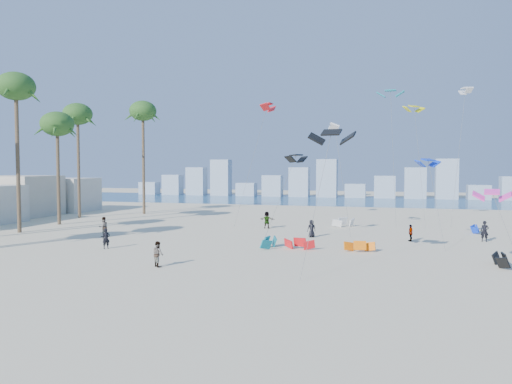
# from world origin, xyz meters

# --- Properties ---
(ground) EXTENTS (220.00, 220.00, 0.00)m
(ground) POSITION_xyz_m (0.00, 0.00, 0.00)
(ground) COLOR beige
(ground) RESTS_ON ground
(ocean) EXTENTS (220.00, 220.00, 0.00)m
(ocean) POSITION_xyz_m (0.00, 72.00, 0.01)
(ocean) COLOR navy
(ocean) RESTS_ON ground
(kitesurfer_near) EXTENTS (0.71, 0.71, 1.66)m
(kitesurfer_near) POSITION_xyz_m (-8.05, 9.67, 0.83)
(kitesurfer_near) COLOR black
(kitesurfer_near) RESTS_ON ground
(kitesurfer_mid) EXTENTS (1.06, 1.02, 1.72)m
(kitesurfer_mid) POSITION_xyz_m (-0.68, 4.31, 0.86)
(kitesurfer_mid) COLOR gray
(kitesurfer_mid) RESTS_ON ground
(kitesurfers_far) EXTENTS (36.82, 13.40, 1.93)m
(kitesurfers_far) POSITION_xyz_m (6.70, 19.74, 0.89)
(kitesurfers_far) COLOR black
(kitesurfers_far) RESTS_ON ground
(grounded_kites) EXTENTS (19.68, 22.16, 0.94)m
(grounded_kites) POSITION_xyz_m (12.40, 18.53, 0.42)
(grounded_kites) COLOR #0B7688
(grounded_kites) RESTS_ON ground
(flying_kites) EXTENTS (32.86, 34.37, 16.45)m
(flying_kites) POSITION_xyz_m (13.20, 24.29, 11.62)
(flying_kites) COLOR black
(flying_kites) RESTS_ON ground
(palm_row) EXTENTS (9.47, 44.80, 16.28)m
(palm_row) POSITION_xyz_m (-22.42, 16.17, 12.76)
(palm_row) COLOR brown
(palm_row) RESTS_ON ground
(distant_skyline) EXTENTS (85.00, 3.00, 8.40)m
(distant_skyline) POSITION_xyz_m (-1.19, 82.00, 3.09)
(distant_skyline) COLOR #9EADBF
(distant_skyline) RESTS_ON ground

